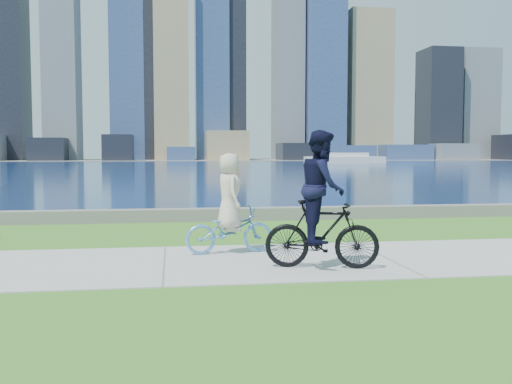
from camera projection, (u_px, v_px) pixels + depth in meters
ground at (164, 264)px, 9.87m from camera, size 320.00×320.00×0.00m
concrete_path at (164, 264)px, 9.87m from camera, size 80.00×3.50×0.02m
seawall at (167, 215)px, 15.98m from camera, size 90.00×0.50×0.35m
bay_water at (171, 166)px, 80.92m from camera, size 320.00×131.00×0.01m
far_shore at (171, 160)px, 138.16m from camera, size 320.00×30.00×0.12m
city_skyline at (182, 62)px, 136.10m from camera, size 176.28×21.44×76.00m
ferry_far at (345, 159)px, 100.42m from camera, size 13.83×3.95×1.88m
cyclist_woman at (229, 216)px, 10.83m from camera, size 0.83×1.76×1.91m
cyclist_man at (322, 211)px, 9.40m from camera, size 1.00×1.96×2.29m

